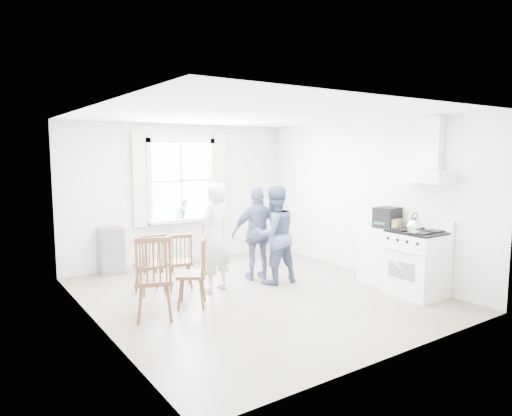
{
  "coord_description": "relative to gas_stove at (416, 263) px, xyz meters",
  "views": [
    {
      "loc": [
        -3.67,
        -5.38,
        2.07
      ],
      "look_at": [
        0.15,
        0.2,
        1.25
      ],
      "focal_mm": 32.0,
      "sensor_mm": 36.0,
      "label": 1
    }
  ],
  "objects": [
    {
      "name": "windsor_chair_c",
      "position": [
        -2.82,
        1.37,
        0.09
      ],
      "size": [
        0.54,
        0.54,
        0.94
      ],
      "color": "#4F2C19",
      "rests_on": "ground"
    },
    {
      "name": "gas_stove",
      "position": [
        0.0,
        0.0,
        0.0
      ],
      "size": [
        0.68,
        0.76,
        1.12
      ],
      "color": "white",
      "rests_on": "ground"
    },
    {
      "name": "kettle",
      "position": [
        -0.21,
        -0.1,
        0.56
      ],
      "size": [
        0.21,
        0.21,
        0.3
      ],
      "color": "silver",
      "rests_on": "gas_stove"
    },
    {
      "name": "person_right",
      "position": [
        -1.42,
        1.99,
        0.28
      ],
      "size": [
        1.09,
        1.09,
        1.53
      ],
      "primitive_type": "imported",
      "rotation": [
        0.0,
        0.0,
        2.89
      ],
      "color": "navy",
      "rests_on": "ground"
    },
    {
      "name": "room_shell",
      "position": [
        -1.91,
        1.35,
        0.82
      ],
      "size": [
        4.62,
        5.12,
        2.64
      ],
      "color": "gray",
      "rests_on": "ground"
    },
    {
      "name": "shelf_unit",
      "position": [
        -3.31,
        3.68,
        -0.08
      ],
      "size": [
        0.4,
        0.3,
        0.8
      ],
      "primitive_type": "cube",
      "color": "gray",
      "rests_on": "ground"
    },
    {
      "name": "potted_plant",
      "position": [
        -1.94,
        3.71,
        0.55
      ],
      "size": [
        0.24,
        0.24,
        0.36
      ],
      "primitive_type": "imported",
      "rotation": [
        0.0,
        0.0,
        -0.24
      ],
      "color": "#2D672E",
      "rests_on": "window_assembly"
    },
    {
      "name": "windsor_chair_a",
      "position": [
        -3.16,
        2.18,
        0.07
      ],
      "size": [
        0.39,
        0.38,
        0.91
      ],
      "color": "#4F2C19",
      "rests_on": "ground"
    },
    {
      "name": "windsor_chair_b",
      "position": [
        -3.55,
        1.14,
        0.17
      ],
      "size": [
        0.59,
        0.58,
        1.08
      ],
      "color": "#4F2C19",
      "rests_on": "ground"
    },
    {
      "name": "windsor_chair_d",
      "position": [
        -2.71,
        2.19,
        0.05
      ],
      "size": [
        0.46,
        0.45,
        0.87
      ],
      "color": "#4F2C19",
      "rests_on": "ground"
    },
    {
      "name": "low_cabinet",
      "position": [
        0.07,
        0.7,
        -0.03
      ],
      "size": [
        0.5,
        0.55,
        0.9
      ],
      "primitive_type": "cube",
      "color": "silver",
      "rests_on": "ground"
    },
    {
      "name": "person_mid",
      "position": [
        -1.33,
        1.67,
        0.3
      ],
      "size": [
        0.81,
        0.81,
        1.56
      ],
      "primitive_type": "imported",
      "rotation": [
        0.0,
        0.0,
        3.07
      ],
      "color": "#465682",
      "rests_on": "ground"
    },
    {
      "name": "person_left",
      "position": [
        -2.32,
        1.82,
        0.33
      ],
      "size": [
        0.77,
        0.77,
        1.64
      ],
      "primitive_type": "imported",
      "rotation": [
        0.0,
        0.0,
        3.51
      ],
      "color": "silver",
      "rests_on": "ground"
    },
    {
      "name": "stereo_stack",
      "position": [
        0.11,
        0.65,
        0.58
      ],
      "size": [
        0.41,
        0.37,
        0.32
      ],
      "color": "black",
      "rests_on": "low_cabinet"
    },
    {
      "name": "window_assembly",
      "position": [
        -1.91,
        3.8,
        0.98
      ],
      "size": [
        1.88,
        0.24,
        1.7
      ],
      "color": "white",
      "rests_on": "room_shell"
    },
    {
      "name": "cardboard_box",
      "position": [
        0.12,
        0.5,
        0.49
      ],
      "size": [
        0.29,
        0.24,
        0.16
      ],
      "primitive_type": "cube",
      "rotation": [
        0.0,
        0.0,
        0.32
      ],
      "color": "#9B7F4B",
      "rests_on": "low_cabinet"
    },
    {
      "name": "range_hood",
      "position": [
        0.16,
        -0.0,
        1.42
      ],
      "size": [
        0.45,
        0.76,
        0.94
      ],
      "color": "silver",
      "rests_on": "room_shell"
    }
  ]
}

